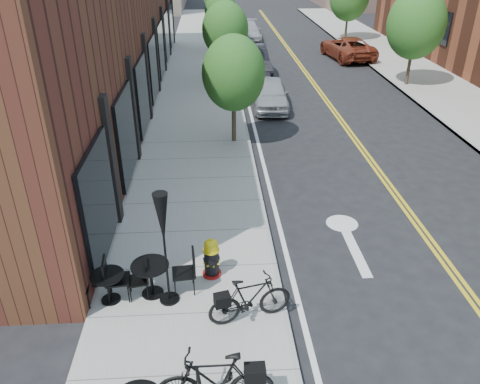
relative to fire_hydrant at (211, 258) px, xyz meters
name	(u,v)px	position (x,y,z in m)	size (l,w,h in m)	color
ground	(287,313)	(1.50, -1.21, -0.57)	(120.00, 120.00, 0.00)	black
sidewalk_near	(197,133)	(-0.50, 8.79, -0.51)	(4.00, 70.00, 0.12)	#9E9B93
building_near	(88,24)	(-5.00, 12.79, 2.93)	(5.00, 28.00, 7.00)	#4A1F17
tree_near_a	(234,73)	(0.90, 7.79, 2.03)	(2.20, 2.20, 3.81)	#382B1E
tree_near_b	(225,30)	(0.90, 15.79, 2.14)	(2.30, 2.30, 3.98)	#382B1E
tree_near_c	(221,11)	(0.90, 23.79, 1.96)	(2.10, 2.10, 3.67)	#382B1E
tree_far_b	(416,24)	(10.10, 14.79, 2.49)	(2.80, 2.80, 4.62)	#382B1E
fire_hydrant	(211,258)	(0.00, 0.00, 0.00)	(0.50, 0.50, 0.95)	maroon
bicycle_left	(215,381)	(0.03, -3.33, 0.11)	(0.53, 1.86, 1.12)	black
bicycle_right	(250,299)	(0.73, -1.43, 0.05)	(0.47, 1.67, 1.01)	black
bistro_set_b	(151,275)	(-1.25, -0.56, 0.04)	(1.84, 0.85, 0.98)	black
bistro_set_c	(108,284)	(-2.10, -0.71, -0.02)	(1.62, 0.79, 0.85)	black
patio_umbrella	(163,226)	(-0.89, -0.78, 1.35)	(0.41, 0.41, 2.52)	black
parked_car_a	(271,94)	(2.74, 11.86, 0.07)	(1.50, 3.74, 1.27)	#96999E
parked_car_b	(251,62)	(2.30, 17.18, 0.23)	(1.70, 4.86, 1.60)	black
parked_car_c	(248,32)	(2.93, 27.25, 0.09)	(1.85, 4.54, 1.32)	#ACADB1
parked_car_far	(347,48)	(8.69, 21.18, 0.10)	(2.23, 4.84, 1.35)	maroon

